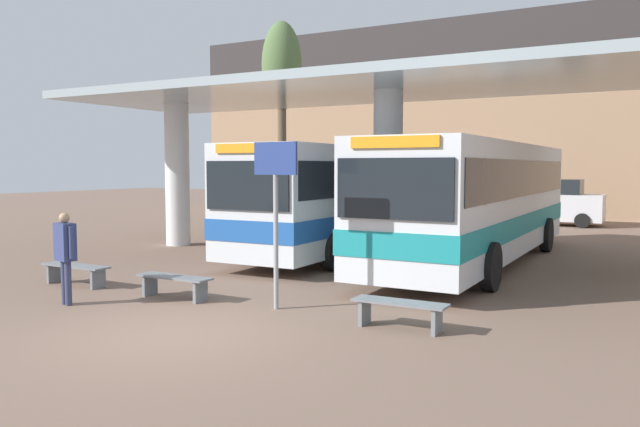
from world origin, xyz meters
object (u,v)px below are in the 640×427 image
object	(u,v)px
transit_bus_left_bay	(346,194)
waiting_bench_mid_platform	(76,270)
transit_bus_center_bay	(478,197)
waiting_bench_near_pillar	(400,309)
pedestrian_waiting	(65,249)
info_sign_platform	(276,191)
waiting_bench_far_platform	(174,282)
poplar_tree_behind_right	(282,72)
parked_car_street	(555,203)

from	to	relation	value
transit_bus_left_bay	waiting_bench_mid_platform	bearing A→B (deg)	69.25
transit_bus_center_bay	waiting_bench_near_pillar	xyz separation A→B (m)	(0.75, -7.56, -1.48)
waiting_bench_near_pillar	pedestrian_waiting	distance (m)	6.45
waiting_bench_mid_platform	pedestrian_waiting	xyz separation A→B (m)	(1.47, -1.42, 0.73)
waiting_bench_near_pillar	info_sign_platform	size ratio (longest dim) A/B	0.51
waiting_bench_mid_platform	waiting_bench_far_platform	xyz separation A→B (m)	(2.89, 0.00, -0.00)
transit_bus_center_bay	info_sign_platform	size ratio (longest dim) A/B	3.93
transit_bus_center_bay	info_sign_platform	xyz separation A→B (m)	(-1.80, -7.33, 0.38)
poplar_tree_behind_right	transit_bus_center_bay	bearing A→B (deg)	-34.03
waiting_bench_near_pillar	parked_car_street	distance (m)	20.38
transit_bus_center_bay	waiting_bench_far_platform	xyz separation A→B (m)	(-4.07, -7.56, -1.47)
transit_bus_left_bay	info_sign_platform	distance (m)	7.92
poplar_tree_behind_right	parked_car_street	world-z (taller)	poplar_tree_behind_right
transit_bus_center_bay	pedestrian_waiting	bearing A→B (deg)	58.53
transit_bus_center_bay	poplar_tree_behind_right	bearing A→B (deg)	-34.03
waiting_bench_mid_platform	waiting_bench_far_platform	bearing A→B (deg)	0.00
info_sign_platform	pedestrian_waiting	bearing A→B (deg)	-155.93
waiting_bench_near_pillar	parked_car_street	bearing A→B (deg)	91.86
poplar_tree_behind_right	waiting_bench_far_platform	bearing A→B (deg)	-64.94
waiting_bench_far_platform	info_sign_platform	bearing A→B (deg)	5.85
waiting_bench_mid_platform	pedestrian_waiting	size ratio (longest dim) A/B	1.00
transit_bus_left_bay	parked_car_street	world-z (taller)	transit_bus_left_bay
waiting_bench_mid_platform	waiting_bench_far_platform	distance (m)	2.89
transit_bus_left_bay	parked_car_street	distance (m)	13.29
transit_bus_center_bay	transit_bus_left_bay	bearing A→B (deg)	-3.13
waiting_bench_near_pillar	parked_car_street	xyz separation A→B (m)	(-0.66, 20.36, 0.66)
waiting_bench_near_pillar	poplar_tree_behind_right	world-z (taller)	poplar_tree_behind_right
parked_car_street	info_sign_platform	bearing A→B (deg)	-95.59
pedestrian_waiting	waiting_bench_far_platform	bearing A→B (deg)	60.17
waiting_bench_far_platform	info_sign_platform	size ratio (longest dim) A/B	0.54
transit_bus_left_bay	pedestrian_waiting	xyz separation A→B (m)	(-1.36, -9.21, -0.71)
waiting_bench_near_pillar	pedestrian_waiting	bearing A→B (deg)	-167.19
waiting_bench_mid_platform	info_sign_platform	xyz separation A→B (m)	(5.17, 0.23, 1.85)
info_sign_platform	pedestrian_waiting	world-z (taller)	info_sign_platform
transit_bus_left_bay	info_sign_platform	world-z (taller)	transit_bus_left_bay
parked_car_street	poplar_tree_behind_right	bearing A→B (deg)	-154.96
waiting_bench_mid_platform	waiting_bench_far_platform	world-z (taller)	same
poplar_tree_behind_right	parked_car_street	distance (m)	13.75
waiting_bench_near_pillar	waiting_bench_far_platform	world-z (taller)	same
transit_bus_center_bay	info_sign_platform	distance (m)	7.56
transit_bus_center_bay	parked_car_street	distance (m)	12.82
waiting_bench_far_platform	info_sign_platform	xyz separation A→B (m)	(2.27, 0.23, 1.86)
transit_bus_center_bay	waiting_bench_near_pillar	size ratio (longest dim) A/B	7.73
waiting_bench_near_pillar	waiting_bench_mid_platform	xyz separation A→B (m)	(-7.71, -0.00, 0.01)
waiting_bench_mid_platform	parked_car_street	xyz separation A→B (m)	(7.05, 20.36, 0.65)
transit_bus_center_bay	waiting_bench_mid_platform	world-z (taller)	transit_bus_center_bay
transit_bus_left_bay	transit_bus_center_bay	bearing A→B (deg)	176.08
parked_car_street	transit_bus_center_bay	bearing A→B (deg)	-90.64
transit_bus_left_bay	pedestrian_waiting	world-z (taller)	transit_bus_left_bay
waiting_bench_mid_platform	info_sign_platform	size ratio (longest dim) A/B	0.57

